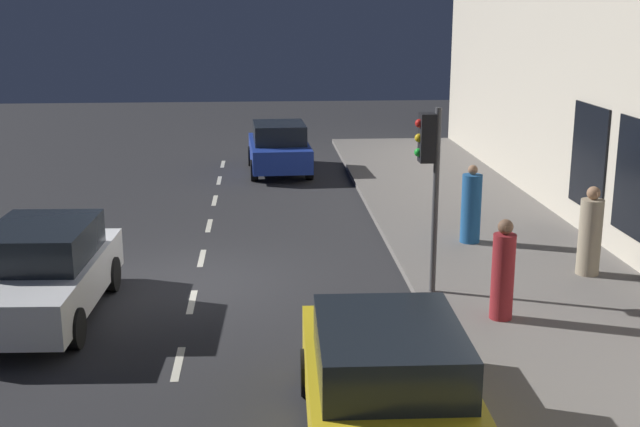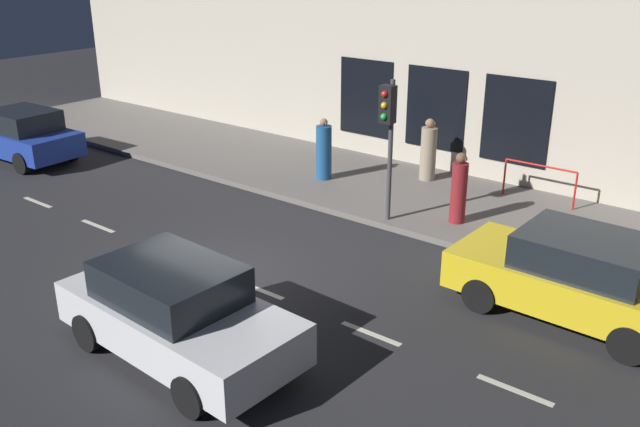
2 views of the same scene
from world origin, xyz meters
TOP-DOWN VIEW (x-y plane):
  - ground_plane at (0.00, 0.00)m, footprint 60.00×60.00m
  - sidewalk at (6.25, 0.00)m, footprint 4.50×32.00m
  - building_facade at (8.80, 0.00)m, footprint 0.65×32.00m
  - lane_centre_line at (0.00, -1.00)m, footprint 0.12×27.20m
  - traffic_light at (4.17, -1.16)m, footprint 0.45×0.32m
  - parked_car_0 at (2.72, -6.06)m, footprint 2.06×4.22m
  - parked_car_1 at (1.84, 10.49)m, footprint 2.01×3.93m
  - parked_car_2 at (-2.44, -1.51)m, footprint 2.09×4.28m
  - pedestrian_0 at (7.46, -0.41)m, footprint 0.55×0.55m
  - pedestrian_1 at (5.16, -2.52)m, footprint 0.40×0.40m
  - pedestrian_2 at (5.76, 1.89)m, footprint 0.50×0.50m
  - red_railing at (7.63, -3.49)m, footprint 0.05×1.87m

SIDE VIEW (x-z plane):
  - ground_plane at x=0.00m, z-range 0.00..0.00m
  - lane_centre_line at x=0.00m, z-range 0.00..0.01m
  - sidewalk at x=6.25m, z-range 0.00..0.15m
  - parked_car_1 at x=1.84m, z-range 0.00..1.58m
  - parked_car_2 at x=-2.44m, z-range 0.00..1.58m
  - parked_car_0 at x=2.72m, z-range 0.00..1.58m
  - red_railing at x=7.63m, z-range 0.37..1.35m
  - pedestrian_2 at x=5.76m, z-range 0.07..1.77m
  - pedestrian_1 at x=5.16m, z-range 0.09..1.77m
  - pedestrian_0 at x=7.46m, z-range 0.07..1.79m
  - traffic_light at x=4.17m, z-range 0.91..4.22m
  - building_facade at x=8.80m, z-range -0.01..8.88m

